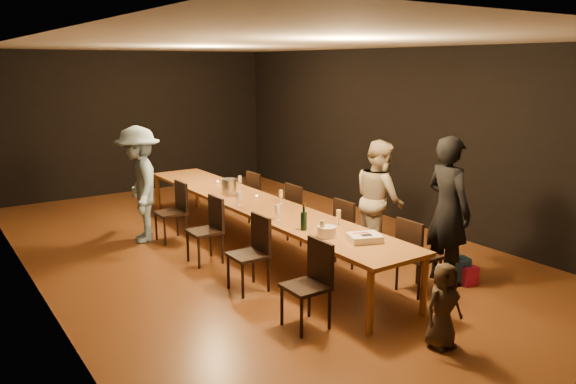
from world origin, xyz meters
TOP-DOWN VIEW (x-y plane):
  - ground at (0.00, 0.00)m, footprint 10.00×10.00m
  - room_shell at (0.00, 0.00)m, footprint 6.04×10.04m
  - table at (0.00, 0.00)m, footprint 0.90×6.00m
  - chair_right_0 at (0.85, -2.40)m, footprint 0.42×0.42m
  - chair_right_1 at (0.85, -1.20)m, footprint 0.42×0.42m
  - chair_right_2 at (0.85, 0.00)m, footprint 0.42×0.42m
  - chair_right_3 at (0.85, 1.20)m, footprint 0.42×0.42m
  - chair_left_0 at (-0.85, -2.40)m, footprint 0.42×0.42m
  - chair_left_1 at (-0.85, -1.20)m, footprint 0.42×0.42m
  - chair_left_2 at (-0.85, 0.00)m, footprint 0.42×0.42m
  - chair_left_3 at (-0.85, 1.20)m, footprint 0.42×0.42m
  - woman_birthday at (1.37, -2.36)m, footprint 0.51×0.72m
  - woman_tan at (1.35, -1.15)m, footprint 0.90×1.00m
  - man_blue at (-1.23, 1.47)m, footprint 0.93×1.30m
  - child at (0.01, -3.50)m, footprint 0.44×0.31m
  - gift_bag_red at (1.54, -2.63)m, footprint 0.22×0.14m
  - gift_bag_blue at (1.47, -2.50)m, footprint 0.31×0.25m
  - birthday_cake at (0.07, -2.27)m, footprint 0.44×0.39m
  - plate_stack at (-0.18, -1.89)m, footprint 0.25×0.25m
  - champagne_bottle at (-0.24, -1.52)m, footprint 0.09×0.09m
  - ice_bucket at (-0.09, 0.68)m, footprint 0.25×0.25m
  - wineglass_0 at (-0.24, -1.89)m, footprint 0.06×0.06m
  - wineglass_1 at (0.22, -1.62)m, footprint 0.06×0.06m
  - wineglass_2 at (-0.27, -0.97)m, footprint 0.06×0.06m
  - wineglass_3 at (0.25, -0.26)m, footprint 0.06×0.06m
  - wineglass_4 at (-0.32, -0.04)m, footprint 0.06×0.06m
  - wineglass_5 at (0.27, 0.97)m, footprint 0.06×0.06m
  - tealight_near at (0.15, -2.18)m, footprint 0.05×0.05m
  - tealight_mid at (0.15, 0.24)m, footprint 0.05×0.05m
  - tealight_far at (0.15, 1.52)m, footprint 0.05×0.05m

SIDE VIEW (x-z plane):
  - ground at x=0.00m, z-range 0.00..0.00m
  - gift_bag_red at x=1.54m, z-range 0.00..0.24m
  - gift_bag_blue at x=1.47m, z-range 0.00..0.34m
  - child at x=0.01m, z-range 0.00..0.86m
  - chair_right_0 at x=0.85m, z-range 0.00..0.93m
  - chair_right_1 at x=0.85m, z-range 0.00..0.93m
  - chair_right_2 at x=0.85m, z-range 0.00..0.93m
  - chair_right_3 at x=0.85m, z-range 0.00..0.93m
  - chair_left_0 at x=-0.85m, z-range 0.00..0.93m
  - chair_left_1 at x=-0.85m, z-range 0.00..0.93m
  - chair_left_2 at x=-0.85m, z-range 0.00..0.93m
  - chair_left_3 at x=-0.85m, z-range 0.00..0.93m
  - table at x=0.00m, z-range 0.33..1.08m
  - tealight_near at x=0.15m, z-range 0.75..0.78m
  - tealight_mid at x=0.15m, z-range 0.75..0.78m
  - tealight_far at x=0.15m, z-range 0.75..0.78m
  - birthday_cake at x=0.07m, z-range 0.75..0.83m
  - plate_stack at x=-0.18m, z-range 0.75..0.88m
  - woman_tan at x=1.35m, z-range 0.00..1.70m
  - wineglass_0 at x=-0.24m, z-range 0.75..0.96m
  - wineglass_1 at x=0.22m, z-range 0.75..0.96m
  - wineglass_2 at x=-0.27m, z-range 0.75..0.96m
  - wineglass_3 at x=0.25m, z-range 0.75..0.96m
  - wineglass_4 at x=-0.32m, z-range 0.75..0.96m
  - wineglass_5 at x=0.27m, z-range 0.75..0.96m
  - ice_bucket at x=-0.09m, z-range 0.75..1.00m
  - man_blue at x=-1.23m, z-range 0.00..1.81m
  - champagne_bottle at x=-0.24m, z-range 0.75..1.08m
  - woman_birthday at x=1.37m, z-range 0.00..1.88m
  - room_shell at x=0.00m, z-range 0.57..3.59m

